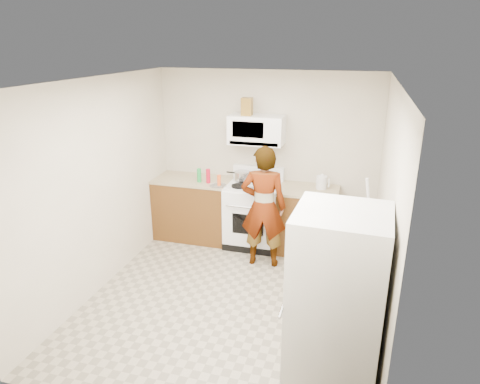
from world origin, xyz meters
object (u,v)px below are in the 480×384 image
(person, at_px, (264,207))
(saucepan, at_px, (242,176))
(gas_range, at_px, (254,214))
(kettle, at_px, (322,182))
(microwave, at_px, (257,130))
(fridge, at_px, (335,311))

(person, height_order, saucepan, person)
(gas_range, distance_m, kettle, 1.09)
(person, xyz_separation_m, kettle, (0.68, 0.62, 0.20))
(gas_range, bearing_deg, microwave, 90.00)
(microwave, bearing_deg, fridge, -64.31)
(fridge, xyz_separation_m, kettle, (-0.39, 2.72, 0.17))
(gas_range, relative_size, person, 0.69)
(saucepan, bearing_deg, microwave, 5.74)
(fridge, relative_size, kettle, 9.55)
(gas_range, distance_m, saucepan, 0.58)
(gas_range, height_order, person, person)
(gas_range, relative_size, microwave, 1.49)
(gas_range, distance_m, fridge, 2.97)
(person, bearing_deg, saucepan, -60.30)
(microwave, height_order, kettle, microwave)
(gas_range, xyz_separation_m, saucepan, (-0.20, 0.11, 0.53))
(person, distance_m, saucepan, 0.82)
(microwave, bearing_deg, person, -68.18)
(gas_range, height_order, kettle, gas_range)
(saucepan, bearing_deg, gas_range, -27.97)
(microwave, xyz_separation_m, kettle, (0.94, -0.04, -0.68))
(fridge, distance_m, kettle, 2.75)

